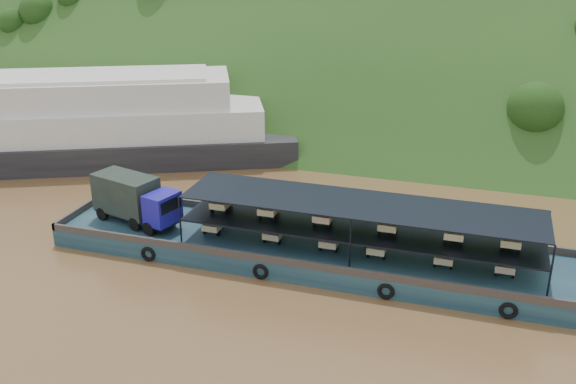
% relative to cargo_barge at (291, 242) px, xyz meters
% --- Properties ---
extents(ground, '(160.00, 160.00, 0.00)m').
position_rel_cargo_barge_xyz_m(ground, '(0.59, 0.73, -1.14)').
color(ground, brown).
rests_on(ground, ground).
extents(hillside, '(140.00, 39.60, 39.60)m').
position_rel_cargo_barge_xyz_m(hillside, '(0.59, 36.73, -1.14)').
color(hillside, '#1D3A15').
rests_on(hillside, ground).
extents(cargo_barge, '(35.00, 7.18, 4.60)m').
position_rel_cargo_barge_xyz_m(cargo_barge, '(0.00, 0.00, 0.00)').
color(cargo_barge, '#12273F').
rests_on(cargo_barge, ground).
extents(passenger_ferry, '(41.72, 26.74, 8.35)m').
position_rel_cargo_barge_xyz_m(passenger_ferry, '(-25.70, 13.64, 2.47)').
color(passenger_ferry, black).
rests_on(passenger_ferry, ground).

